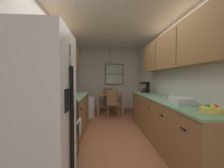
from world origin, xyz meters
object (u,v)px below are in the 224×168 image
Objects in this scene: microwave_over_range at (46,54)px; fruit_bowl at (212,109)px; trash_bin at (89,108)px; dish_rack at (181,101)px; stove_range at (55,132)px; dining_table at (110,97)px; dining_chair_near at (112,102)px; refrigerator at (38,115)px; dining_chair_far at (108,97)px; coffee_maker at (146,87)px; storage_canister at (62,95)px; mug_by_coffeemaker at (172,97)px.

microwave_over_range reaches higher than fruit_bowl.
trash_bin is 3.17m from dish_rack.
stove_range is 4.35× the size of fruit_bowl.
trash_bin is 2.73× the size of fruit_bowl.
dining_table is 0.64m from dining_chair_near.
dining_table is at bearing 45.49° from trash_bin.
refrigerator is 3.29m from trash_bin.
dining_chair_far is 2.35m from coffee_maker.
coffee_maker is at bearing 35.74° from storage_canister.
mug_by_coffeemaker is at bearing -71.25° from dining_table.
dining_chair_far is at bearing 102.95° from fruit_bowl.
refrigerator is at bearing -101.48° from dining_chair_far.
refrigerator reaches higher than stove_range.
dining_chair_near and dining_chair_far have the same top height.
dining_chair_far is (-0.09, 1.26, 0.00)m from dining_chair_near.
refrigerator reaches higher than dining_chair_far.
mug_by_coffeemaker is at bearing 9.78° from stove_range.
refrigerator is 3.22m from coffee_maker.
storage_canister reaches higher than fruit_bowl.
coffee_maker reaches higher than dining_chair_near.
refrigerator is 8.64× the size of storage_canister.
stove_range is 5.24× the size of storage_canister.
dish_rack is (1.67, -2.63, 0.61)m from trash_bin.
dining_table is 3.51m from dish_rack.
coffee_maker is (0.97, -1.41, 0.44)m from dining_table.
mug_by_coffeemaker is at bearing 27.38° from refrigerator.
stove_range is 3.66× the size of coffee_maker.
dining_chair_far is at bearing 74.31° from storage_canister.
dish_rack is (2.07, -0.07, -0.72)m from microwave_over_range.
dining_chair_near is 3.56× the size of fruit_bowl.
storage_canister reaches higher than mug_by_coffeemaker.
mug_by_coffeemaker is at bearing 90.26° from fruit_bowl.
microwave_over_range reaches higher than dining_chair_near.
fruit_bowl is (0.95, -3.30, 0.44)m from dining_chair_near.
dining_table is 1.37× the size of trash_bin.
stove_range reaches higher than dining_table.
dining_chair_far reaches higher than dining_table.
refrigerator is at bearing -87.84° from storage_canister.
dining_chair_far is at bearing 93.99° from dining_table.
dish_rack is (1.97, -0.52, -0.06)m from storage_canister.
fruit_bowl is (0.03, -2.52, -0.12)m from coffee_maker.
storage_canister reaches higher than dining_chair_near.
refrigerator is at bearing -152.62° from mug_by_coffeemaker.
refrigerator is 2.02m from dish_rack.
coffee_maker reaches higher than dining_table.
microwave_over_range reaches higher than trash_bin.
fruit_bowl is (2.02, -1.08, -0.07)m from storage_canister.
dish_rack is at bearing -74.31° from dining_table.
coffee_maker is at bearing 43.41° from stove_range.
stove_range is 2.02m from dish_rack.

